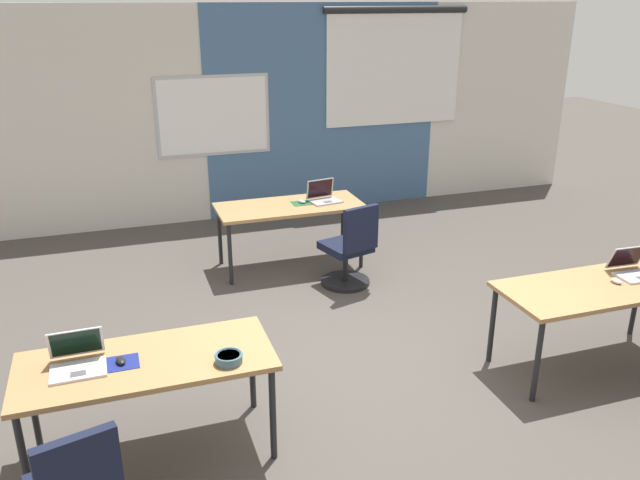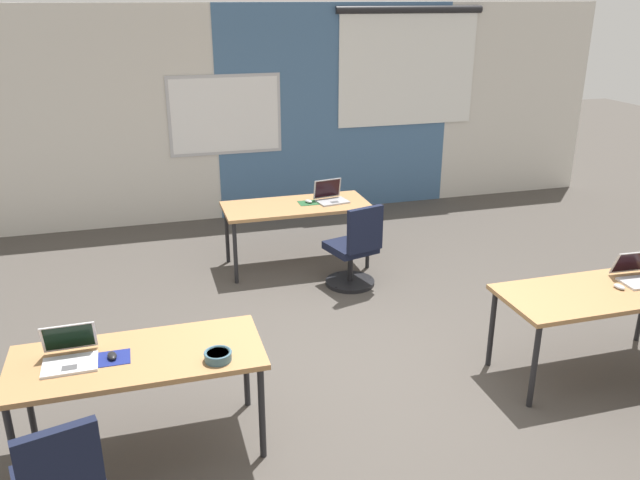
# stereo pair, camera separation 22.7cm
# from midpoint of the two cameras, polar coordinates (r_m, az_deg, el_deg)

# --- Properties ---
(ground_plane) EXTENTS (24.00, 24.00, 0.00)m
(ground_plane) POSITION_cam_midpoint_polar(r_m,az_deg,el_deg) (5.47, 2.70, -10.84)
(ground_plane) COLOR #47423D
(back_wall_assembly) EXTENTS (10.00, 0.27, 2.80)m
(back_wall_assembly) POSITION_cam_midpoint_polar(r_m,az_deg,el_deg) (8.83, -6.91, 11.15)
(back_wall_assembly) COLOR silver
(back_wall_assembly) RESTS_ON ground
(desk_near_left) EXTENTS (1.60, 0.70, 0.72)m
(desk_near_left) POSITION_cam_midpoint_polar(r_m,az_deg,el_deg) (4.33, -16.59, -10.80)
(desk_near_left) COLOR #A37547
(desk_near_left) RESTS_ON ground
(desk_near_right) EXTENTS (1.60, 0.70, 0.72)m
(desk_near_right) POSITION_cam_midpoint_polar(r_m,az_deg,el_deg) (5.55, 22.32, -4.30)
(desk_near_right) COLOR #A37547
(desk_near_right) RESTS_ON ground
(desk_far_center) EXTENTS (1.60, 0.70, 0.72)m
(desk_far_center) POSITION_cam_midpoint_polar(r_m,az_deg,el_deg) (7.10, -3.62, 2.66)
(desk_far_center) COLOR #A37547
(desk_far_center) RESTS_ON ground
(laptop_far_right) EXTENTS (0.37, 0.32, 0.24)m
(laptop_far_right) POSITION_cam_midpoint_polar(r_m,az_deg,el_deg) (7.19, -0.57, 3.84)
(laptop_far_right) COLOR #9E9EA3
(laptop_far_right) RESTS_ON desk_far_center
(mousepad_far_right) EXTENTS (0.22, 0.19, 0.00)m
(mousepad_far_right) POSITION_cam_midpoint_polar(r_m,az_deg,el_deg) (7.14, -2.53, 3.29)
(mousepad_far_right) COLOR #23512D
(mousepad_far_right) RESTS_ON desk_far_center
(mouse_far_right) EXTENTS (0.09, 0.11, 0.03)m
(mouse_far_right) POSITION_cam_midpoint_polar(r_m,az_deg,el_deg) (7.13, -2.53, 3.43)
(mouse_far_right) COLOR #B2B2B7
(mouse_far_right) RESTS_ON mousepad_far_right
(chair_far_right) EXTENTS (0.54, 0.59, 0.92)m
(chair_far_right) POSITION_cam_midpoint_polar(r_m,az_deg,el_deg) (6.67, 1.68, -1.13)
(chair_far_right) COLOR black
(chair_far_right) RESTS_ON ground
(laptop_near_right_end) EXTENTS (0.35, 0.34, 0.22)m
(laptop_near_right_end) POSITION_cam_midpoint_polar(r_m,az_deg,el_deg) (5.83, 25.08, -2.38)
(laptop_near_right_end) COLOR #B7B7BC
(laptop_near_right_end) RESTS_ON desk_near_right
(mouse_near_right_end) EXTENTS (0.07, 0.11, 0.03)m
(mouse_near_right_end) POSITION_cam_midpoint_polar(r_m,az_deg,el_deg) (5.62, 23.75, -3.37)
(mouse_near_right_end) COLOR #B2B2B7
(mouse_near_right_end) RESTS_ON desk_near_right
(laptop_near_left_end) EXTENTS (0.34, 0.31, 0.23)m
(laptop_near_left_end) POSITION_cam_midpoint_polar(r_m,az_deg,el_deg) (4.33, -22.14, -9.90)
(laptop_near_left_end) COLOR silver
(laptop_near_left_end) RESTS_ON desk_near_left
(mousepad_near_left_end) EXTENTS (0.22, 0.19, 0.00)m
(mousepad_near_left_end) POSITION_cam_midpoint_polar(r_m,az_deg,el_deg) (4.31, -18.70, -10.31)
(mousepad_near_left_end) COLOR navy
(mousepad_near_left_end) RESTS_ON desk_near_left
(mouse_near_left_end) EXTENTS (0.07, 0.11, 0.03)m
(mouse_near_left_end) POSITION_cam_midpoint_polar(r_m,az_deg,el_deg) (4.30, -18.73, -10.10)
(mouse_near_left_end) COLOR black
(mouse_near_left_end) RESTS_ON mousepad_near_left_end
(snack_bowl) EXTENTS (0.18, 0.18, 0.06)m
(snack_bowl) POSITION_cam_midpoint_polar(r_m,az_deg,el_deg) (4.14, -9.68, -10.25)
(snack_bowl) COLOR #3D6070
(snack_bowl) RESTS_ON desk_near_left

